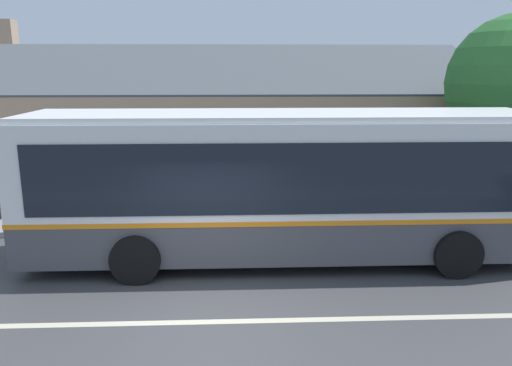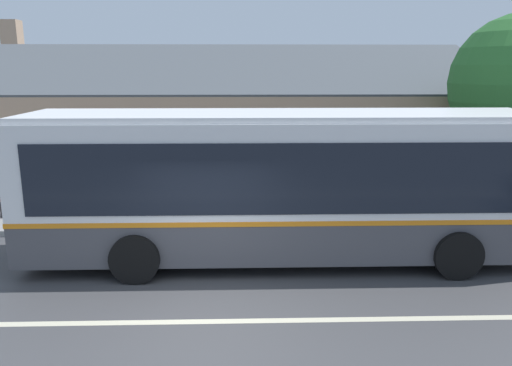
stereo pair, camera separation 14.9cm
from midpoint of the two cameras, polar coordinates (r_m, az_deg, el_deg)
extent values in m
plane|color=#424244|center=(8.80, -5.57, -15.51)|extent=(300.00, 300.00, 0.00)
cube|color=gray|center=(14.33, -3.98, -3.71)|extent=(60.00, 3.00, 0.15)
cube|color=beige|center=(8.80, -5.57, -15.49)|extent=(60.00, 0.16, 0.01)
cube|color=tan|center=(21.59, -9.96, 6.03)|extent=(23.64, 9.66, 3.27)
cube|color=#4C5156|center=(19.05, -11.30, 12.70)|extent=(24.24, 4.88, 1.93)
cube|color=#4C5156|center=(23.83, -9.36, 12.79)|extent=(24.24, 4.88, 1.93)
cube|color=tan|center=(24.20, -25.96, 14.99)|extent=(0.70, 0.70, 1.20)
cube|color=black|center=(16.81, -12.31, 4.54)|extent=(1.10, 0.06, 1.30)
cube|color=black|center=(17.31, 15.79, 4.59)|extent=(1.10, 0.06, 1.30)
cube|color=#4C3323|center=(16.65, -0.10, 2.15)|extent=(1.00, 0.06, 2.10)
cube|color=#47474C|center=(11.21, 3.49, -5.11)|extent=(11.10, 2.53, 0.87)
cube|color=orange|center=(11.07, 3.53, -2.73)|extent=(11.12, 2.55, 0.10)
cube|color=white|center=(10.84, 3.60, 2.39)|extent=(11.10, 2.53, 1.91)
cube|color=white|center=(10.70, 3.68, 7.74)|extent=(10.88, 2.41, 0.12)
cube|color=black|center=(12.10, 3.04, 3.03)|extent=(10.21, 0.06, 1.41)
cube|color=black|center=(9.63, 4.29, 0.41)|extent=(10.21, 0.06, 1.41)
cube|color=#197233|center=(12.38, -3.46, -3.34)|extent=(3.11, 0.04, 0.61)
cube|color=black|center=(13.29, 21.94, 0.55)|extent=(0.90, 0.03, 2.53)
cylinder|color=black|center=(13.19, 18.05, -3.89)|extent=(1.00, 0.28, 1.00)
cylinder|color=black|center=(11.00, 22.41, -7.62)|extent=(1.00, 0.28, 1.00)
cylinder|color=black|center=(12.59, -11.07, -4.29)|extent=(1.00, 0.28, 1.00)
cylinder|color=black|center=(10.27, -13.27, -8.43)|extent=(1.00, 0.28, 1.00)
cube|color=black|center=(15.54, -26.50, -2.60)|extent=(0.08, 0.43, 0.45)
cylinder|color=#4C3828|center=(17.01, 27.23, 1.51)|extent=(0.29, 0.29, 2.44)
camera|label=1|loc=(0.07, -89.61, 0.09)|focal=35.00mm
camera|label=2|loc=(0.07, 90.39, -0.09)|focal=35.00mm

